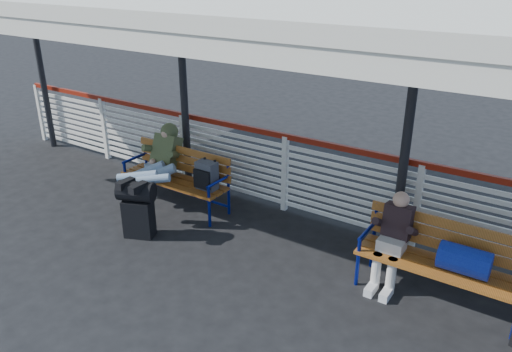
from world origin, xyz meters
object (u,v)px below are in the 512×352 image
Objects in this scene: bench_right at (451,257)px; traveler_man at (153,169)px; luggage_stack at (138,207)px; companion_person at (393,239)px; bench_left at (185,173)px.

traveler_man is (-4.29, -0.17, 0.12)m from bench_right.
bench_right is 4.30m from traveler_man.
luggage_stack is at bearing -63.30° from traveler_man.
companion_person is (-0.66, -0.02, 0.01)m from bench_right.
bench_left is at bearing 177.37° from bench_right.
traveler_man is at bearing -177.62° from companion_person.
bench_right is at bearing 2.22° from traveler_man.
companion_person reaches higher than luggage_stack.
companion_person reaches higher than bench_left.
traveler_man reaches higher than bench_left.
traveler_man is (-0.35, 0.69, 0.26)m from luggage_stack.
bench_left is 0.49m from traveler_man.
bench_right reaches higher than luggage_stack.
companion_person is at bearing 2.38° from traveler_man.
bench_left is 1.00× the size of bench_right.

